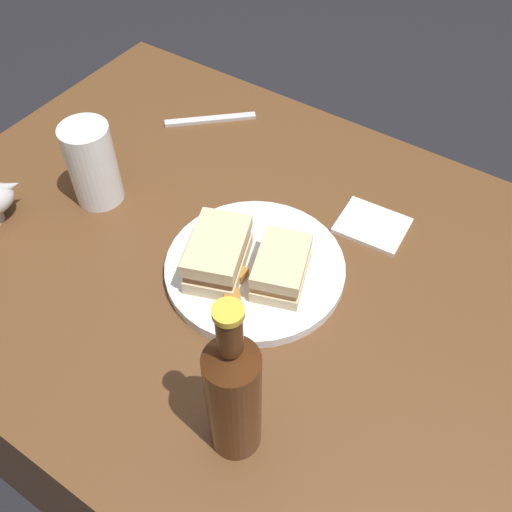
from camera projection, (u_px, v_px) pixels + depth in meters
name	position (u px, v px, depth m)	size (l,w,h in m)	color
ground_plane	(258.00, 447.00, 1.45)	(6.00, 6.00, 0.00)	black
dining_table	(259.00, 378.00, 1.18)	(1.20, 0.82, 0.72)	brown
plate	(253.00, 267.00, 0.89)	(0.28, 0.28, 0.02)	white
sandwich_half_left	(218.00, 254.00, 0.86)	(0.12, 0.14, 0.06)	beige
sandwich_half_right	(281.00, 268.00, 0.85)	(0.10, 0.12, 0.05)	beige
potato_wedge_front	(232.00, 270.00, 0.87)	(0.05, 0.02, 0.02)	#AD702D
potato_wedge_middle	(233.00, 303.00, 0.83)	(0.04, 0.02, 0.02)	#AD702D
potato_wedge_back	(208.00, 277.00, 0.86)	(0.05, 0.02, 0.02)	gold
potato_wedge_left_edge	(217.00, 282.00, 0.85)	(0.04, 0.02, 0.01)	gold
pint_glass	(94.00, 169.00, 0.96)	(0.08, 0.08, 0.15)	white
cider_bottle	(233.00, 394.00, 0.64)	(0.06, 0.06, 0.28)	#47230F
napkin	(372.00, 225.00, 0.96)	(0.11, 0.09, 0.01)	white
fork	(210.00, 119.00, 1.15)	(0.18, 0.02, 0.01)	silver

